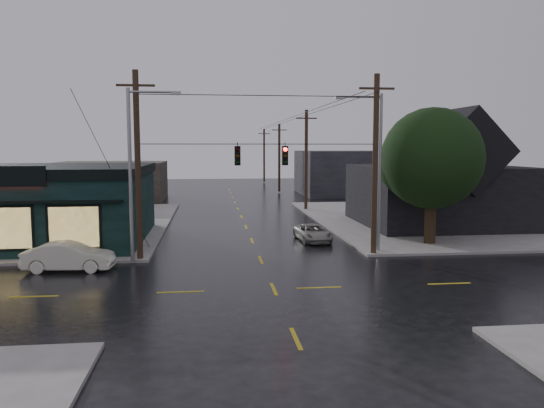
{
  "coord_description": "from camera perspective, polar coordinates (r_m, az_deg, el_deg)",
  "views": [
    {
      "loc": [
        -2.68,
        -22.31,
        6.17
      ],
      "look_at": [
        0.41,
        4.17,
        3.27
      ],
      "focal_mm": 35.0,
      "sensor_mm": 36.0,
      "label": 1
    }
  ],
  "objects": [
    {
      "name": "streetlight_nw",
      "position": [
        29.07,
        -14.74,
        -6.25
      ],
      "size": [
        5.4,
        0.3,
        9.15
      ],
      "primitive_type": null,
      "color": "gray",
      "rests_on": "ground"
    },
    {
      "name": "utility_pole_far_b",
      "position": [
        71.17,
        0.78,
        1.23
      ],
      "size": [
        2.0,
        0.32,
        9.15
      ],
      "primitive_type": null,
      "color": "#2F2114",
      "rests_on": "ground"
    },
    {
      "name": "corner_tree",
      "position": [
        34.24,
        16.85,
        4.68
      ],
      "size": [
        6.28,
        6.28,
        8.43
      ],
      "color": "black",
      "rests_on": "ground"
    },
    {
      "name": "bg_building_west",
      "position": [
        63.45,
        -16.93,
        2.35
      ],
      "size": [
        12.0,
        10.0,
        4.4
      ],
      "primitive_type": "cube",
      "color": "#2F2722",
      "rests_on": "ground"
    },
    {
      "name": "sedan_cream",
      "position": [
        28.32,
        -21.0,
        -5.31
      ],
      "size": [
        4.45,
        1.76,
        1.44
      ],
      "primitive_type": "imported",
      "rotation": [
        0.0,
        0.0,
        1.52
      ],
      "color": "beige",
      "rests_on": "ground"
    },
    {
      "name": "utility_pole_far_a",
      "position": [
        51.51,
        3.66,
        -0.69
      ],
      "size": [
        2.0,
        0.32,
        9.65
      ],
      "primitive_type": null,
      "color": "#2F2114",
      "rests_on": "ground"
    },
    {
      "name": "ne_building",
      "position": [
        43.13,
        17.58,
        3.66
      ],
      "size": [
        12.6,
        11.6,
        8.75
      ],
      "color": "black",
      "rests_on": "ground"
    },
    {
      "name": "utility_pole_nw",
      "position": [
        29.71,
        -13.97,
        -5.96
      ],
      "size": [
        2.0,
        0.32,
        10.15
      ],
      "primitive_type": null,
      "color": "#2F2114",
      "rests_on": "ground"
    },
    {
      "name": "streetlight_ne",
      "position": [
        31.66,
        11.32,
        -5.15
      ],
      "size": [
        5.4,
        0.3,
        9.15
      ],
      "primitive_type": null,
      "color": "gray",
      "rests_on": "ground"
    },
    {
      "name": "utility_pole_far_c",
      "position": [
        90.98,
        -0.85,
        2.32
      ],
      "size": [
        2.0,
        0.32,
        9.15
      ],
      "primitive_type": null,
      "color": "#2F2114",
      "rests_on": "ground"
    },
    {
      "name": "ground_plane",
      "position": [
        23.3,
        0.18,
        -9.14
      ],
      "size": [
        160.0,
        160.0,
        0.0
      ],
      "primitive_type": "plane",
      "color": "black"
    },
    {
      "name": "sidewalk_ne",
      "position": [
        48.39,
        21.36,
        -1.46
      ],
      "size": [
        28.0,
        28.0,
        0.15
      ],
      "primitive_type": "cube",
      "color": "gray",
      "rests_on": "ground"
    },
    {
      "name": "bg_building_east",
      "position": [
        69.93,
        8.86,
        3.37
      ],
      "size": [
        14.0,
        12.0,
        5.6
      ],
      "primitive_type": "cube",
      "color": "black",
      "rests_on": "ground"
    },
    {
      "name": "pizza_shop",
      "position": [
        37.52,
        -25.79,
        0.06
      ],
      "size": [
        16.3,
        12.34,
        4.9
      ],
      "color": "black",
      "rests_on": "ground"
    },
    {
      "name": "utility_pole_ne",
      "position": [
        30.86,
        10.84,
        -5.44
      ],
      "size": [
        2.0,
        0.32,
        10.15
      ],
      "primitive_type": null,
      "color": "#2F2114",
      "rests_on": "ground"
    },
    {
      "name": "span_signal_assembly",
      "position": [
        28.95,
        -1.16,
        5.27
      ],
      "size": [
        13.0,
        0.48,
        1.23
      ],
      "color": "black",
      "rests_on": "ground"
    },
    {
      "name": "suv_silver",
      "position": [
        34.73,
        4.41,
        -3.12
      ],
      "size": [
        2.18,
        4.1,
        1.1
      ],
      "primitive_type": "imported",
      "rotation": [
        0.0,
        0.0,
        0.09
      ],
      "color": "gray",
      "rests_on": "ground"
    }
  ]
}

